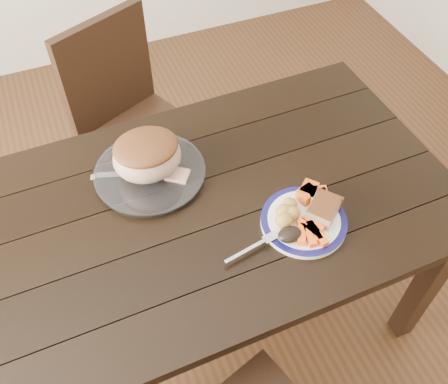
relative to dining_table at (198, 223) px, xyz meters
name	(u,v)px	position (x,y,z in m)	size (l,w,h in m)	color
ground	(205,315)	(0.00, 0.00, -0.66)	(4.00, 4.00, 0.00)	#472B16
dining_table	(198,223)	(0.00, 0.00, 0.00)	(1.62, 0.93, 0.75)	black
chair_far	(130,116)	(-0.04, 0.73, -0.13)	(0.56, 0.56, 0.93)	black
dinner_plate	(304,221)	(0.27, -0.18, 0.10)	(0.26, 0.26, 0.02)	white
plate_rim	(304,220)	(0.27, -0.18, 0.11)	(0.26, 0.26, 0.02)	#0F0E47
serving_platter	(150,174)	(-0.10, 0.17, 0.10)	(0.35, 0.35, 0.02)	white
pork_slice	(323,210)	(0.33, -0.19, 0.13)	(0.10, 0.08, 0.04)	#A57B65
roasted_potatoes	(287,213)	(0.22, -0.16, 0.13)	(0.09, 0.09, 0.05)	gold
carrot_batons	(311,232)	(0.26, -0.23, 0.12)	(0.10, 0.11, 0.02)	#FF5C15
pumpkin_wedges	(313,195)	(0.33, -0.12, 0.13)	(0.09, 0.10, 0.04)	orange
dark_mushroom	(290,234)	(0.20, -0.22, 0.13)	(0.07, 0.05, 0.03)	black
fork	(256,246)	(0.10, -0.21, 0.11)	(0.18, 0.05, 0.00)	silver
roast_joint	(147,157)	(-0.10, 0.17, 0.18)	(0.21, 0.18, 0.14)	tan
cut_slice	(178,175)	(-0.02, 0.12, 0.12)	(0.07, 0.06, 0.02)	tan
carving_knife	(160,173)	(-0.07, 0.16, 0.10)	(0.31, 0.12, 0.01)	silver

